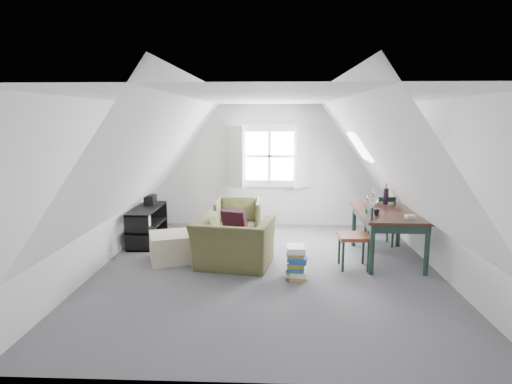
{
  "coord_description": "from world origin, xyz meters",
  "views": [
    {
      "loc": [
        0.09,
        -6.06,
        2.24
      ],
      "look_at": [
        -0.19,
        0.6,
        1.07
      ],
      "focal_mm": 30.0,
      "sensor_mm": 36.0,
      "label": 1
    }
  ],
  "objects_px": {
    "dining_table": "(388,217)",
    "magazine_stack": "(296,262)",
    "ottoman": "(172,247)",
    "dining_chair_near": "(357,235)",
    "armchair_near": "(234,266)",
    "armchair_far": "(238,238)",
    "media_shelf": "(147,227)",
    "dining_chair_far": "(381,219)"
  },
  "relations": [
    {
      "from": "dining_chair_near",
      "to": "media_shelf",
      "type": "distance_m",
      "value": 3.73
    },
    {
      "from": "dining_chair_near",
      "to": "media_shelf",
      "type": "bearing_deg",
      "value": -114.92
    },
    {
      "from": "dining_table",
      "to": "magazine_stack",
      "type": "bearing_deg",
      "value": -146.32
    },
    {
      "from": "armchair_near",
      "to": "armchair_far",
      "type": "bearing_deg",
      "value": -77.78
    },
    {
      "from": "armchair_near",
      "to": "dining_chair_near",
      "type": "height_order",
      "value": "dining_chair_near"
    },
    {
      "from": "dining_table",
      "to": "dining_chair_near",
      "type": "bearing_deg",
      "value": -139.17
    },
    {
      "from": "dining_chair_far",
      "to": "magazine_stack",
      "type": "relative_size",
      "value": 2.0
    },
    {
      "from": "armchair_far",
      "to": "dining_table",
      "type": "xyz_separation_m",
      "value": [
        2.46,
        -1.07,
        0.68
      ]
    },
    {
      "from": "ottoman",
      "to": "dining_table",
      "type": "bearing_deg",
      "value": 3.46
    },
    {
      "from": "magazine_stack",
      "to": "armchair_far",
      "type": "bearing_deg",
      "value": 116.9
    },
    {
      "from": "ottoman",
      "to": "magazine_stack",
      "type": "distance_m",
      "value": 2.04
    },
    {
      "from": "dining_chair_far",
      "to": "media_shelf",
      "type": "bearing_deg",
      "value": 8.29
    },
    {
      "from": "ottoman",
      "to": "dining_chair_near",
      "type": "distance_m",
      "value": 2.87
    },
    {
      "from": "armchair_near",
      "to": "ottoman",
      "type": "relative_size",
      "value": 1.74
    },
    {
      "from": "dining_chair_near",
      "to": "magazine_stack",
      "type": "bearing_deg",
      "value": -70.88
    },
    {
      "from": "dining_chair_near",
      "to": "ottoman",
      "type": "bearing_deg",
      "value": -100.84
    },
    {
      "from": "armchair_far",
      "to": "magazine_stack",
      "type": "distance_m",
      "value": 2.18
    },
    {
      "from": "armchair_near",
      "to": "dining_table",
      "type": "distance_m",
      "value": 2.53
    },
    {
      "from": "ottoman",
      "to": "media_shelf",
      "type": "height_order",
      "value": "media_shelf"
    },
    {
      "from": "magazine_stack",
      "to": "media_shelf",
      "type": "bearing_deg",
      "value": 148.14
    },
    {
      "from": "armchair_near",
      "to": "media_shelf",
      "type": "xyz_separation_m",
      "value": [
        -1.68,
        1.18,
        0.29
      ]
    },
    {
      "from": "dining_chair_far",
      "to": "dining_table",
      "type": "bearing_deg",
      "value": 90.79
    },
    {
      "from": "armchair_far",
      "to": "dining_table",
      "type": "height_order",
      "value": "dining_table"
    },
    {
      "from": "armchair_far",
      "to": "ottoman",
      "type": "bearing_deg",
      "value": -126.31
    },
    {
      "from": "armchair_near",
      "to": "dining_chair_near",
      "type": "bearing_deg",
      "value": -170.09
    },
    {
      "from": "armchair_near",
      "to": "dining_chair_far",
      "type": "bearing_deg",
      "value": -144.66
    },
    {
      "from": "dining_table",
      "to": "media_shelf",
      "type": "relative_size",
      "value": 1.26
    },
    {
      "from": "armchair_near",
      "to": "armchair_far",
      "type": "distance_m",
      "value": 1.49
    },
    {
      "from": "dining_chair_near",
      "to": "magazine_stack",
      "type": "height_order",
      "value": "dining_chair_near"
    },
    {
      "from": "armchair_near",
      "to": "dining_table",
      "type": "bearing_deg",
      "value": -159.93
    },
    {
      "from": "ottoman",
      "to": "armchair_far",
      "type": "bearing_deg",
      "value": 53.4
    },
    {
      "from": "dining_chair_near",
      "to": "armchair_near",
      "type": "bearing_deg",
      "value": -96.53
    },
    {
      "from": "dining_table",
      "to": "armchair_far",
      "type": "bearing_deg",
      "value": 159.76
    },
    {
      "from": "armchair_near",
      "to": "ottoman",
      "type": "bearing_deg",
      "value": -2.18
    },
    {
      "from": "dining_chair_far",
      "to": "media_shelf",
      "type": "xyz_separation_m",
      "value": [
        -4.18,
        -0.0,
        -0.18
      ]
    },
    {
      "from": "armchair_near",
      "to": "magazine_stack",
      "type": "relative_size",
      "value": 2.51
    },
    {
      "from": "dining_table",
      "to": "dining_chair_far",
      "type": "height_order",
      "value": "dining_chair_far"
    },
    {
      "from": "ottoman",
      "to": "dining_table",
      "type": "distance_m",
      "value": 3.44
    },
    {
      "from": "dining_table",
      "to": "dining_chair_far",
      "type": "relative_size",
      "value": 1.74
    },
    {
      "from": "dining_chair_near",
      "to": "armchair_far",
      "type": "bearing_deg",
      "value": -134.61
    },
    {
      "from": "armchair_far",
      "to": "dining_chair_near",
      "type": "xyz_separation_m",
      "value": [
        1.9,
        -1.5,
        0.5
      ]
    },
    {
      "from": "dining_chair_near",
      "to": "magazine_stack",
      "type": "distance_m",
      "value": 1.05
    }
  ]
}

